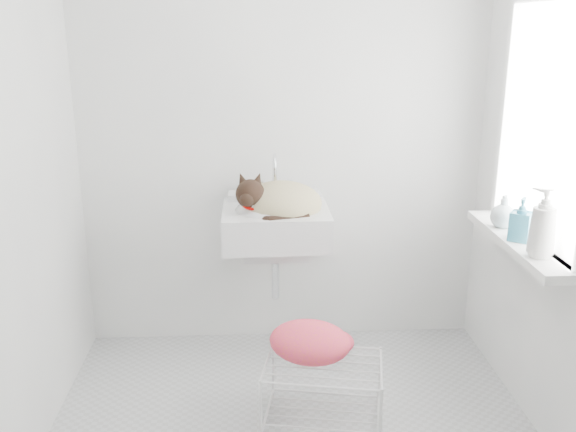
{
  "coord_description": "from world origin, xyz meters",
  "views": [
    {
      "loc": [
        -0.16,
        -2.38,
        1.75
      ],
      "look_at": [
        0.0,
        0.5,
        0.88
      ],
      "focal_mm": 39.21,
      "sensor_mm": 36.0,
      "label": 1
    }
  ],
  "objects": [
    {
      "name": "back_wall",
      "position": [
        0.0,
        1.0,
        1.25
      ],
      "size": [
        2.2,
        0.02,
        2.5
      ],
      "primitive_type": "cube",
      "color": "white",
      "rests_on": "ground"
    },
    {
      "name": "left_wall",
      "position": [
        -1.1,
        0.0,
        1.25
      ],
      "size": [
        0.02,
        2.0,
        2.5
      ],
      "primitive_type": "cube",
      "color": "white",
      "rests_on": "ground"
    },
    {
      "name": "right_wall",
      "position": [
        1.1,
        0.0,
        1.25
      ],
      "size": [
        0.02,
        2.0,
        2.5
      ],
      "primitive_type": "cube",
      "color": "white",
      "rests_on": "ground"
    },
    {
      "name": "wire_rack",
      "position": [
        0.14,
        0.11,
        0.15
      ],
      "size": [
        0.57,
        0.45,
        0.31
      ],
      "primitive_type": "cube",
      "rotation": [
        0.0,
        0.0,
        -0.19
      ],
      "color": "silver",
      "rests_on": "floor"
    },
    {
      "name": "towel",
      "position": [
        0.08,
        0.16,
        0.34
      ],
      "size": [
        0.45,
        0.4,
        0.16
      ],
      "primitive_type": "ellipsoid",
      "rotation": [
        0.0,
        0.0,
        -0.41
      ],
      "color": "#E15E0E",
      "rests_on": "wire_rack"
    },
    {
      "name": "faucet",
      "position": [
        -0.05,
        0.92,
        0.99
      ],
      "size": [
        0.2,
        0.14,
        0.2
      ],
      "primitive_type": null,
      "color": "silver",
      "rests_on": "sink"
    },
    {
      "name": "window_frame",
      "position": [
        1.07,
        0.2,
        1.35
      ],
      "size": [
        0.04,
        0.9,
        1.1
      ],
      "primitive_type": "cube",
      "color": "white",
      "rests_on": "right_wall"
    },
    {
      "name": "bottle_c",
      "position": [
        1.0,
        0.37,
        0.85
      ],
      "size": [
        0.16,
        0.16,
        0.15
      ],
      "primitive_type": "imported",
      "rotation": [
        0.0,
        0.0,
        2.5
      ],
      "color": "silver",
      "rests_on": "windowsill"
    },
    {
      "name": "sink",
      "position": [
        -0.05,
        0.74,
        0.85
      ],
      "size": [
        0.55,
        0.48,
        0.22
      ],
      "primitive_type": "cube",
      "color": "white",
      "rests_on": "back_wall"
    },
    {
      "name": "windowsill",
      "position": [
        1.01,
        0.2,
        0.83
      ],
      "size": [
        0.16,
        0.88,
        0.04
      ],
      "primitive_type": "cube",
      "color": "white",
      "rests_on": "right_wall"
    },
    {
      "name": "cat",
      "position": [
        -0.04,
        0.72,
        0.89
      ],
      "size": [
        0.43,
        0.35,
        0.27
      ],
      "rotation": [
        0.0,
        0.0,
        -0.01
      ],
      "color": "tan",
      "rests_on": "sink"
    },
    {
      "name": "bottle_a",
      "position": [
        1.0,
        -0.03,
        0.85
      ],
      "size": [
        0.13,
        0.13,
        0.24
      ],
      "primitive_type": "imported",
      "rotation": [
        0.0,
        0.0,
        4.18
      ],
      "color": "silver",
      "rests_on": "windowsill"
    },
    {
      "name": "bottle_b",
      "position": [
        1.0,
        0.17,
        0.85
      ],
      "size": [
        0.12,
        0.12,
        0.19
      ],
      "primitive_type": "imported",
      "rotation": [
        0.0,
        0.0,
        2.52
      ],
      "color": "#29697E",
      "rests_on": "windowsill"
    },
    {
      "name": "window_glass",
      "position": [
        1.09,
        0.2,
        1.35
      ],
      "size": [
        0.01,
        0.8,
        1.0
      ],
      "primitive_type": "cube",
      "color": "white",
      "rests_on": "right_wall"
    }
  ]
}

